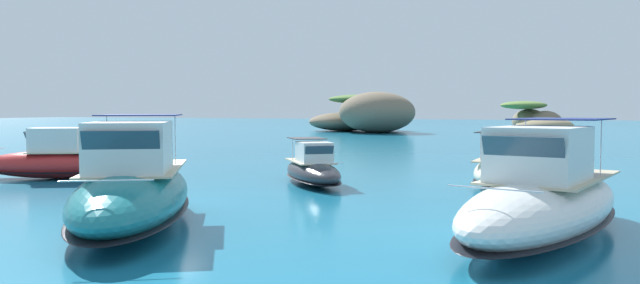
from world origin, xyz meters
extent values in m
plane|color=#197093|center=(0.00, 0.00, 0.00)|extent=(400.00, 400.00, 0.00)
ellipsoid|color=#756651|center=(-19.24, 77.34, 1.55)|extent=(16.03, 16.49, 3.09)
ellipsoid|color=#9E8966|center=(-14.20, 79.37, 1.66)|extent=(9.66, 10.66, 3.33)
ellipsoid|color=#756651|center=(-12.00, 71.36, 3.15)|extent=(14.74, 15.00, 6.30)
ellipsoid|color=#84755B|center=(-13.13, 78.80, 1.64)|extent=(10.76, 10.09, 3.29)
ellipsoid|color=#517538|center=(-15.97, 75.54, 5.27)|extent=(10.50, 9.54, 1.46)
ellipsoid|color=#9E8966|center=(12.17, 70.39, 1.29)|extent=(10.76, 10.72, 2.59)
ellipsoid|color=#756651|center=(12.30, 72.13, 1.70)|extent=(5.25, 5.32, 3.40)
ellipsoid|color=#84755B|center=(10.04, 75.21, 1.84)|extent=(6.11, 6.73, 3.67)
ellipsoid|color=olive|center=(9.28, 72.85, 4.20)|extent=(6.42, 5.84, 1.17)
ellipsoid|color=red|center=(-10.21, 5.69, 0.75)|extent=(9.07, 6.36, 1.50)
ellipsoid|color=black|center=(-10.21, 5.69, 0.41)|extent=(9.25, 6.49, 0.18)
cube|color=#C6B793|center=(-9.62, 5.99, 1.39)|extent=(5.35, 4.21, 0.06)
cube|color=silver|center=(-10.60, 5.49, 2.04)|extent=(3.04, 2.77, 1.24)
cube|color=#2D4756|center=(-11.72, 4.92, 2.16)|extent=(1.03, 1.66, 0.66)
ellipsoid|color=#19727A|center=(1.33, -3.60, 0.92)|extent=(8.13, 10.95, 1.83)
ellipsoid|color=black|center=(1.33, -3.60, 0.50)|extent=(8.29, 11.17, 0.22)
cube|color=#C6B793|center=(0.93, -2.90, 1.69)|extent=(5.31, 6.50, 0.06)
cube|color=silver|center=(1.60, -4.07, 2.48)|extent=(3.46, 3.74, 1.51)
cube|color=#2D4756|center=(2.35, -5.39, 2.63)|extent=(1.99, 1.33, 0.80)
cylinder|color=silver|center=(3.41, -7.25, 1.87)|extent=(1.98, 1.15, 0.04)
cube|color=navy|center=(0.40, -1.96, 3.42)|extent=(3.79, 4.05, 0.04)
cylinder|color=silver|center=(1.38, -1.40, 2.55)|extent=(0.03, 0.03, 1.72)
cylinder|color=silver|center=(-0.58, -2.52, 2.55)|extent=(0.03, 0.03, 1.72)
ellipsoid|color=#2D2D33|center=(2.73, 7.97, 0.58)|extent=(5.65, 6.75, 1.16)
ellipsoid|color=black|center=(2.73, 7.97, 0.32)|extent=(5.77, 6.88, 0.14)
cube|color=#C6B793|center=(2.43, 8.38, 1.07)|extent=(3.61, 4.07, 0.06)
cube|color=silver|center=(2.93, 7.69, 1.58)|extent=(2.28, 2.39, 0.96)
cube|color=#2D4756|center=(3.50, 6.90, 1.68)|extent=(1.21, 0.96, 0.51)
cylinder|color=silver|center=(4.28, 5.80, 1.25)|extent=(1.19, 0.87, 0.04)
cube|color=#333338|center=(2.03, 8.94, 2.17)|extent=(2.50, 2.60, 0.04)
cylinder|color=silver|center=(2.61, 9.36, 1.62)|extent=(0.03, 0.03, 1.09)
cylinder|color=silver|center=(1.45, 8.52, 1.62)|extent=(0.03, 0.03, 1.09)
ellipsoid|color=white|center=(13.34, -1.07, 0.89)|extent=(5.63, 10.91, 1.78)
ellipsoid|color=black|center=(13.34, -1.07, 0.49)|extent=(5.74, 11.13, 0.21)
cube|color=#C6B793|center=(13.53, -0.31, 1.64)|extent=(4.01, 6.23, 0.06)
cube|color=silver|center=(13.21, -1.58, 2.41)|extent=(2.85, 3.38, 1.46)
cube|color=#2D4756|center=(12.84, -3.02, 2.55)|extent=(2.06, 0.82, 0.77)
cylinder|color=silver|center=(12.33, -5.02, 1.82)|extent=(2.14, 0.58, 0.04)
cube|color=navy|center=(13.79, 0.70, 3.32)|extent=(3.15, 3.65, 0.04)
cylinder|color=silver|center=(14.85, 0.43, 2.48)|extent=(0.03, 0.03, 1.67)
cylinder|color=silver|center=(12.73, 0.97, 2.48)|extent=(0.03, 0.03, 1.67)
ellipsoid|color=beige|center=(11.32, 11.13, 0.69)|extent=(2.91, 8.25, 1.38)
ellipsoid|color=black|center=(11.32, 11.13, 0.38)|extent=(2.97, 8.42, 0.17)
cube|color=#C6B793|center=(11.28, 10.52, 1.28)|extent=(2.33, 4.58, 0.06)
cube|color=silver|center=(11.34, 11.53, 1.88)|extent=(1.84, 2.37, 1.14)
cube|color=#2D4756|center=(11.41, 12.69, 1.99)|extent=(1.60, 0.35, 0.60)
cylinder|color=silver|center=(11.51, 14.29, 1.46)|extent=(1.70, 0.14, 0.04)
cube|color=#333338|center=(11.24, 9.71, 2.58)|extent=(2.04, 2.54, 0.04)
cylinder|color=silver|center=(10.39, 9.76, 1.93)|extent=(0.03, 0.03, 1.30)
cylinder|color=silver|center=(12.09, 9.66, 1.93)|extent=(0.03, 0.03, 1.30)
camera|label=1|loc=(13.60, -19.16, 3.61)|focal=34.26mm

